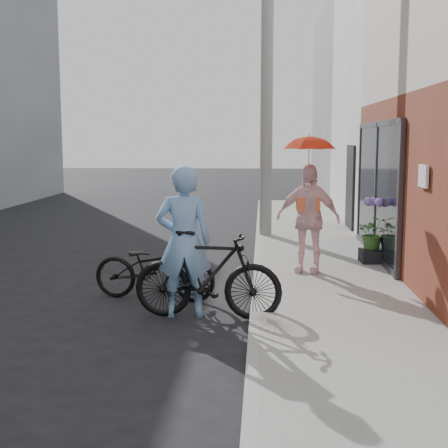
# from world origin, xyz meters

# --- Properties ---
(ground) EXTENTS (80.00, 80.00, 0.00)m
(ground) POSITION_xyz_m (0.00, 0.00, 0.00)
(ground) COLOR black
(ground) RESTS_ON ground
(sidewalk) EXTENTS (2.20, 24.00, 0.12)m
(sidewalk) POSITION_xyz_m (2.10, 2.00, 0.06)
(sidewalk) COLOR gray
(sidewalk) RESTS_ON ground
(curb) EXTENTS (0.12, 24.00, 0.12)m
(curb) POSITION_xyz_m (0.94, 2.00, 0.06)
(curb) COLOR #9E9E99
(curb) RESTS_ON ground
(east_building_far) EXTENTS (8.00, 8.00, 7.00)m
(east_building_far) POSITION_xyz_m (7.20, 16.00, 3.50)
(east_building_far) COLOR slate
(east_building_far) RESTS_ON ground
(utility_pole) EXTENTS (0.28, 0.28, 7.00)m
(utility_pole) POSITION_xyz_m (1.10, 6.00, 3.50)
(utility_pole) COLOR #9E9E99
(utility_pole) RESTS_ON ground
(officer) EXTENTS (0.77, 0.54, 1.98)m
(officer) POSITION_xyz_m (0.01, -0.32, 0.99)
(officer) COLOR #7AA7D9
(officer) RESTS_ON ground
(bike_left) EXTENTS (1.89, 0.92, 0.95)m
(bike_left) POSITION_xyz_m (-0.52, 0.49, 0.47)
(bike_left) COLOR black
(bike_left) RESTS_ON ground
(bike_right) EXTENTS (1.96, 0.71, 1.15)m
(bike_right) POSITION_xyz_m (0.33, -0.42, 0.58)
(bike_right) COLOR black
(bike_right) RESTS_ON ground
(kimono_woman) EXTENTS (1.12, 0.70, 1.79)m
(kimono_woman) POSITION_xyz_m (1.77, 1.99, 1.01)
(kimono_woman) COLOR #FCD3D5
(kimono_woman) RESTS_ON sidewalk
(parasol) EXTENTS (0.83, 0.83, 0.73)m
(parasol) POSITION_xyz_m (1.77, 1.99, 2.27)
(parasol) COLOR #F7441D
(parasol) RESTS_ON kimono_woman
(planter) EXTENTS (0.46, 0.46, 0.23)m
(planter) POSITION_xyz_m (3.00, 2.86, 0.23)
(planter) COLOR black
(planter) RESTS_ON sidewalk
(potted_plant) EXTENTS (0.55, 0.47, 0.61)m
(potted_plant) POSITION_xyz_m (3.00, 2.86, 0.65)
(potted_plant) COLOR #335D25
(potted_plant) RESTS_ON planter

